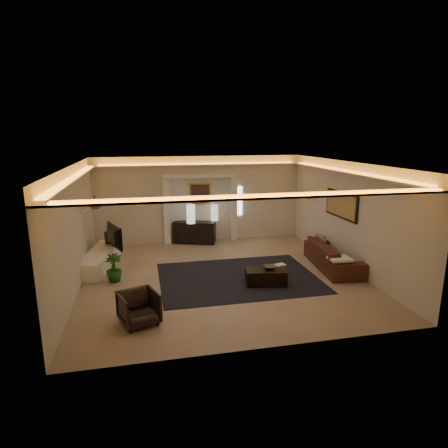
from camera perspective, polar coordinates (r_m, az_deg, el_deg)
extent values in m
plane|color=tan|center=(9.97, -0.39, -7.85)|extent=(7.00, 7.00, 0.00)
plane|color=white|center=(9.32, -0.42, 9.01)|extent=(7.00, 7.00, 0.00)
plane|color=beige|center=(12.92, -3.63, 3.72)|extent=(7.00, 0.00, 7.00)
plane|color=beige|center=(6.30, 6.26, -6.74)|extent=(7.00, 0.00, 7.00)
plane|color=beige|center=(9.48, -21.58, -0.74)|extent=(0.00, 7.00, 7.00)
plane|color=beige|center=(10.81, 18.07, 1.18)|extent=(0.00, 7.00, 7.00)
cube|color=silver|center=(9.35, -0.41, 7.30)|extent=(7.00, 7.00, 0.04)
cube|color=white|center=(13.19, 2.21, 3.49)|extent=(0.25, 0.03, 1.00)
cube|color=black|center=(9.87, 2.15, -8.04)|extent=(4.00, 3.00, 0.01)
cube|color=silver|center=(12.77, -8.64, 1.88)|extent=(0.22, 0.20, 2.20)
cube|color=silver|center=(13.11, 1.44, 2.32)|extent=(0.22, 0.20, 2.20)
cube|color=silver|center=(12.72, -3.61, 7.20)|extent=(2.52, 0.20, 0.12)
cube|color=tan|center=(12.86, -3.62, 4.57)|extent=(0.74, 0.04, 0.74)
cube|color=#4C2D1E|center=(12.84, -3.60, 4.56)|extent=(0.62, 0.02, 0.62)
cube|color=black|center=(11.00, 17.25, 2.77)|extent=(0.04, 1.64, 0.74)
cube|color=tan|center=(10.99, 17.14, 2.77)|extent=(0.02, 1.50, 0.62)
cylinder|color=black|center=(12.63, 12.68, 4.25)|extent=(0.12, 0.12, 0.22)
cube|color=silver|center=(10.78, -20.23, 2.07)|extent=(0.10, 0.55, 0.04)
cube|color=black|center=(12.82, -4.46, -1.17)|extent=(1.46, 0.89, 0.70)
cylinder|color=white|center=(12.46, -5.01, 1.65)|extent=(0.35, 0.35, 0.62)
cylinder|color=beige|center=(12.82, -1.45, 2.03)|extent=(0.31, 0.31, 0.54)
cube|color=white|center=(11.13, -18.14, -5.02)|extent=(1.02, 2.46, 0.45)
imported|color=black|center=(11.23, -16.68, -1.81)|extent=(1.11, 0.55, 0.65)
cylinder|color=#302118|center=(11.72, -17.20, -1.93)|extent=(0.17, 0.17, 0.36)
imported|color=#354D57|center=(10.61, -18.84, 3.09)|extent=(0.41, 0.41, 0.35)
imported|color=#1B4D14|center=(9.90, -16.23, -6.37)|extent=(0.41, 0.41, 0.71)
imported|color=brown|center=(10.91, 16.06, -4.59)|extent=(2.43, 1.18, 0.68)
cube|color=beige|center=(10.01, 17.04, -5.03)|extent=(0.56, 0.46, 0.06)
cube|color=tan|center=(11.53, 14.26, -2.44)|extent=(0.20, 0.40, 0.38)
cube|color=black|center=(9.45, 6.29, -7.83)|extent=(1.05, 0.69, 0.36)
imported|color=#4A3227|center=(9.42, 6.84, -6.34)|extent=(0.37, 0.37, 0.07)
cube|color=beige|center=(9.69, 8.41, -5.96)|extent=(0.30, 0.25, 0.03)
imported|color=black|center=(7.69, -12.67, -12.23)|extent=(0.89, 0.90, 0.65)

